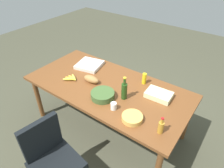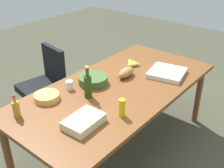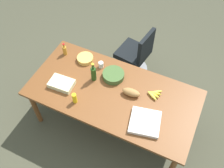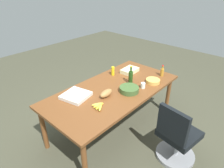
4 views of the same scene
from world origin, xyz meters
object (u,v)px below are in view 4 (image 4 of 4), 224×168
(office_chair, at_px, (176,139))
(conference_table, at_px, (113,93))
(mustard_bottle, at_px, (113,71))
(salad_bowl, at_px, (129,89))
(dressing_bottle, at_px, (162,72))
(wine_bottle, at_px, (131,77))
(pizza_box, at_px, (76,96))
(paper_cup, at_px, (143,85))
(bread_loaf, at_px, (106,93))
(banana_bunch, at_px, (99,106))
(chip_bowl, at_px, (153,81))
(sheet_cake, at_px, (130,70))

(office_chair, bearing_deg, conference_table, -84.85)
(mustard_bottle, xyz_separation_m, salad_bowl, (0.27, 0.58, -0.04))
(dressing_bottle, bearing_deg, conference_table, -19.38)
(dressing_bottle, distance_m, mustard_bottle, 0.87)
(wine_bottle, distance_m, pizza_box, 0.94)
(paper_cup, height_order, salad_bowl, paper_cup)
(wine_bottle, relative_size, pizza_box, 0.86)
(mustard_bottle, bearing_deg, wine_bottle, 84.05)
(office_chair, xyz_separation_m, bread_loaf, (0.33, -1.03, 0.47))
(office_chair, bearing_deg, wine_bottle, -102.92)
(conference_table, bearing_deg, banana_bunch, 20.39)
(wine_bottle, distance_m, salad_bowl, 0.28)
(bread_loaf, bearing_deg, office_chair, 107.61)
(banana_bunch, height_order, chip_bowl, chip_bowl)
(paper_cup, height_order, pizza_box, paper_cup)
(conference_table, xyz_separation_m, chip_bowl, (-0.61, 0.35, 0.10))
(mustard_bottle, xyz_separation_m, banana_bunch, (0.87, 0.53, -0.05))
(conference_table, height_order, banana_bunch, banana_bunch)
(salad_bowl, bearing_deg, conference_table, -65.84)
(salad_bowl, bearing_deg, mustard_bottle, -115.02)
(salad_bowl, height_order, chip_bowl, salad_bowl)
(banana_bunch, bearing_deg, conference_table, -159.61)
(mustard_bottle, xyz_separation_m, sheet_cake, (-0.30, 0.15, -0.04))
(salad_bowl, bearing_deg, paper_cup, 158.37)
(paper_cup, bearing_deg, pizza_box, -33.19)
(wine_bottle, height_order, chip_bowl, wine_bottle)
(office_chair, relative_size, sheet_cake, 2.91)
(wine_bottle, relative_size, banana_bunch, 1.56)
(conference_table, height_order, pizza_box, pizza_box)
(bread_loaf, xyz_separation_m, pizza_box, (0.32, -0.32, -0.03))
(banana_bunch, bearing_deg, sheet_cake, -162.21)
(sheet_cake, bearing_deg, dressing_bottle, 117.01)
(paper_cup, relative_size, chip_bowl, 0.39)
(office_chair, distance_m, paper_cup, 0.93)
(conference_table, xyz_separation_m, dressing_bottle, (-0.93, 0.33, 0.15))
(pizza_box, xyz_separation_m, salad_bowl, (-0.65, 0.48, 0.02))
(salad_bowl, relative_size, chip_bowl, 1.27)
(conference_table, relative_size, pizza_box, 6.24)
(pizza_box, bearing_deg, banana_bunch, 83.22)
(dressing_bottle, distance_m, chip_bowl, 0.33)
(banana_bunch, xyz_separation_m, chip_bowl, (-1.11, 0.16, 0.00))
(chip_bowl, relative_size, sheet_cake, 0.73)
(chip_bowl, bearing_deg, wine_bottle, -42.90)
(wine_bottle, bearing_deg, pizza_box, -21.25)
(paper_cup, bearing_deg, conference_table, -43.79)
(chip_bowl, bearing_deg, dressing_bottle, -176.78)
(office_chair, relative_size, wine_bottle, 3.00)
(office_chair, height_order, chip_bowl, office_chair)
(office_chair, distance_m, chip_bowl, 1.01)
(conference_table, relative_size, bread_loaf, 9.35)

